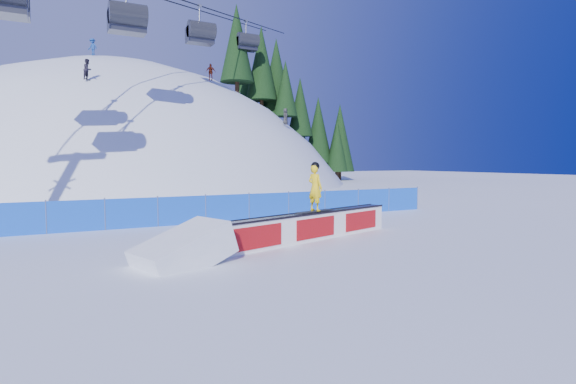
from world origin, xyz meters
TOP-DOWN VIEW (x-y plane):
  - ground at (0.00, 0.00)m, footprint 160.00×160.00m
  - snow_hill at (0.00, 42.00)m, footprint 64.00×64.00m
  - treeline at (21.49, 42.17)m, footprint 23.18×11.04m
  - safety_fence at (0.00, 4.50)m, footprint 22.05×0.05m
  - chairlift at (4.74, 27.49)m, footprint 40.80×41.70m
  - rail_box at (0.90, -1.07)m, footprint 7.69×2.92m
  - snow_ramp at (-3.80, -2.57)m, footprint 2.81×2.22m
  - snowboarder at (1.13, -1.00)m, footprint 1.63×0.77m
  - distant_skiers at (2.68, 30.19)m, footprint 19.58×11.36m

SIDE VIEW (x-z plane):
  - snow_hill at x=0.00m, z-range -50.00..14.00m
  - ground at x=0.00m, z-range 0.00..0.00m
  - snow_ramp at x=-3.80m, z-range -0.77..0.77m
  - rail_box at x=0.90m, z-range -0.01..0.94m
  - safety_fence at x=0.00m, z-range -0.05..1.25m
  - snowboarder at x=1.13m, z-range 0.93..2.62m
  - treeline at x=21.49m, z-range -0.10..22.17m
  - distant_skiers at x=2.68m, z-range 6.79..15.29m
  - chairlift at x=4.74m, z-range 5.89..27.89m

